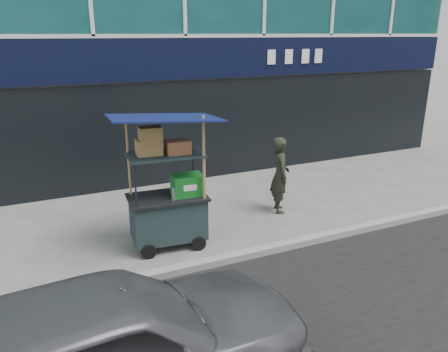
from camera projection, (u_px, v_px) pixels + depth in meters
name	position (u px, v px, depth m)	size (l,w,h in m)	color
ground	(268.00, 246.00, 7.44)	(80.00, 80.00, 0.00)	#5E5E5A
curb	(274.00, 248.00, 7.25)	(80.00, 0.18, 0.12)	gray
vendor_cart	(169.00, 201.00, 7.25)	(1.79, 1.33, 2.30)	black
vendor_man	(280.00, 175.00, 8.70)	(0.56, 0.37, 1.54)	black
parked_car	(106.00, 349.00, 4.02)	(1.63, 4.05, 1.38)	#4F5056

